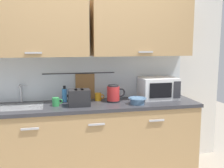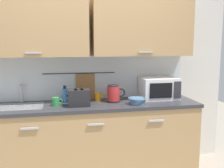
{
  "view_description": "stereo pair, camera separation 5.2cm",
  "coord_description": "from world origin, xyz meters",
  "px_view_note": "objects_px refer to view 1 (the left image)",
  "views": [
    {
      "loc": [
        -0.43,
        -2.74,
        1.61
      ],
      "look_at": [
        0.25,
        0.33,
        1.12
      ],
      "focal_mm": 42.72,
      "sensor_mm": 36.0,
      "label": 1
    },
    {
      "loc": [
        -0.38,
        -2.75,
        1.61
      ],
      "look_at": [
        0.25,
        0.33,
        1.12
      ],
      "focal_mm": 42.72,
      "sensor_mm": 36.0,
      "label": 2
    }
  ],
  "objects_px": {
    "electric_kettle": "(114,94)",
    "mug_by_kettle": "(98,97)",
    "mug_near_sink": "(56,102)",
    "microwave": "(158,88)",
    "toaster": "(79,98)",
    "dish_soap_bottle": "(65,95)",
    "mixing_bowl": "(137,100)"
  },
  "relations": [
    {
      "from": "electric_kettle",
      "to": "mug_by_kettle",
      "type": "bearing_deg",
      "value": 147.39
    },
    {
      "from": "mug_near_sink",
      "to": "dish_soap_bottle",
      "type": "bearing_deg",
      "value": 61.64
    },
    {
      "from": "electric_kettle",
      "to": "mug_near_sink",
      "type": "distance_m",
      "value": 0.69
    },
    {
      "from": "mug_near_sink",
      "to": "mug_by_kettle",
      "type": "relative_size",
      "value": 1.0
    },
    {
      "from": "dish_soap_bottle",
      "to": "mug_near_sink",
      "type": "bearing_deg",
      "value": -118.36
    },
    {
      "from": "electric_kettle",
      "to": "mug_by_kettle",
      "type": "xyz_separation_m",
      "value": [
        -0.17,
        0.11,
        -0.05
      ]
    },
    {
      "from": "mug_near_sink",
      "to": "mug_by_kettle",
      "type": "bearing_deg",
      "value": 18.9
    },
    {
      "from": "mixing_bowl",
      "to": "toaster",
      "type": "distance_m",
      "value": 0.67
    },
    {
      "from": "dish_soap_bottle",
      "to": "mixing_bowl",
      "type": "bearing_deg",
      "value": -20.26
    },
    {
      "from": "toaster",
      "to": "mug_near_sink",
      "type": "bearing_deg",
      "value": 166.75
    },
    {
      "from": "dish_soap_bottle",
      "to": "mug_by_kettle",
      "type": "height_order",
      "value": "dish_soap_bottle"
    },
    {
      "from": "microwave",
      "to": "mixing_bowl",
      "type": "xyz_separation_m",
      "value": [
        -0.36,
        -0.25,
        -0.09
      ]
    },
    {
      "from": "electric_kettle",
      "to": "microwave",
      "type": "bearing_deg",
      "value": 6.88
    },
    {
      "from": "dish_soap_bottle",
      "to": "mixing_bowl",
      "type": "distance_m",
      "value": 0.88
    },
    {
      "from": "mug_near_sink",
      "to": "toaster",
      "type": "bearing_deg",
      "value": -13.25
    },
    {
      "from": "mug_near_sink",
      "to": "toaster",
      "type": "relative_size",
      "value": 0.47
    },
    {
      "from": "dish_soap_bottle",
      "to": "mug_near_sink",
      "type": "relative_size",
      "value": 1.63
    },
    {
      "from": "toaster",
      "to": "electric_kettle",
      "type": "bearing_deg",
      "value": 16.57
    },
    {
      "from": "toaster",
      "to": "mug_by_kettle",
      "type": "distance_m",
      "value": 0.35
    },
    {
      "from": "dish_soap_bottle",
      "to": "toaster",
      "type": "distance_m",
      "value": 0.3
    },
    {
      "from": "electric_kettle",
      "to": "toaster",
      "type": "xyz_separation_m",
      "value": [
        -0.43,
        -0.13,
        -0.01
      ]
    },
    {
      "from": "dish_soap_bottle",
      "to": "mug_by_kettle",
      "type": "bearing_deg",
      "value": -2.39
    },
    {
      "from": "dish_soap_bottle",
      "to": "toaster",
      "type": "bearing_deg",
      "value": -59.12
    },
    {
      "from": "electric_kettle",
      "to": "mug_by_kettle",
      "type": "relative_size",
      "value": 1.89
    },
    {
      "from": "microwave",
      "to": "toaster",
      "type": "bearing_deg",
      "value": -169.0
    },
    {
      "from": "microwave",
      "to": "electric_kettle",
      "type": "bearing_deg",
      "value": -173.12
    },
    {
      "from": "toaster",
      "to": "mug_by_kettle",
      "type": "height_order",
      "value": "toaster"
    },
    {
      "from": "microwave",
      "to": "dish_soap_bottle",
      "type": "distance_m",
      "value": 1.18
    },
    {
      "from": "microwave",
      "to": "mug_by_kettle",
      "type": "distance_m",
      "value": 0.78
    },
    {
      "from": "mug_near_sink",
      "to": "mixing_bowl",
      "type": "bearing_deg",
      "value": -6.79
    },
    {
      "from": "mug_by_kettle",
      "to": "mug_near_sink",
      "type": "bearing_deg",
      "value": -161.1
    },
    {
      "from": "mug_near_sink",
      "to": "toaster",
      "type": "height_order",
      "value": "toaster"
    }
  ]
}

